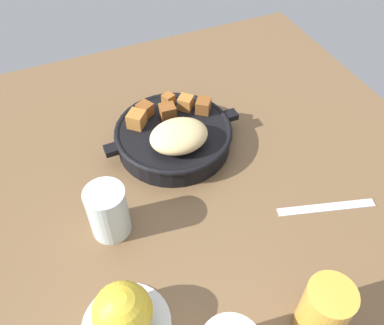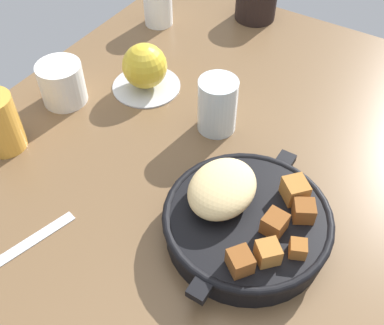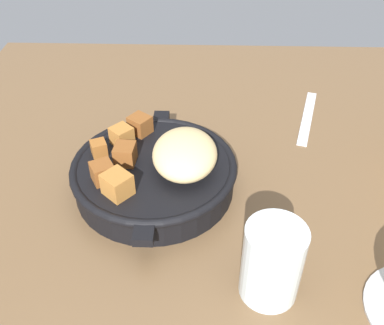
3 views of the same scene
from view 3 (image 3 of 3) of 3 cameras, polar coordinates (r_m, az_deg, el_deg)
name	(u,v)px [view 3 (image 3 of 3)]	position (r cm, az deg, el deg)	size (l,w,h in cm)	color
ground_plane	(198,221)	(59.57, 0.78, -7.54)	(106.36, 89.76, 2.40)	brown
cast_iron_skillet	(154,170)	(60.69, -4.94, -1.01)	(27.00, 22.70, 8.71)	black
butter_knife	(305,117)	(79.14, 14.35, 5.73)	(17.16, 1.60, 0.36)	silver
water_glass_tall	(268,262)	(48.17, 9.78, -12.55)	(6.47, 6.47, 9.45)	silver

